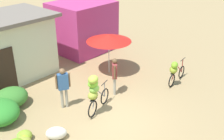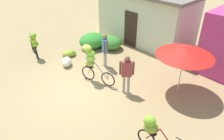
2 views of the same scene
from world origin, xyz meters
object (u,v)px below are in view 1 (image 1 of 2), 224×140
(shop_pink, at_px, (83,27))
(bicycle_center_loaded, at_px, (175,70))
(person_vendor, at_px, (115,73))
(banana_pile_on_ground, at_px, (24,137))
(market_umbrella, at_px, (109,38))
(person_bystander, at_px, (63,84))
(bicycle_near_pile, at_px, (95,90))
(produce_sack, at_px, (56,133))

(shop_pink, xyz_separation_m, bicycle_center_loaded, (-0.22, -6.32, -0.69))
(shop_pink, xyz_separation_m, person_vendor, (-2.65, -4.85, -0.39))
(banana_pile_on_ground, bearing_deg, shop_pink, 33.81)
(market_umbrella, bearing_deg, person_bystander, -166.56)
(person_vendor, bearing_deg, shop_pink, 61.36)
(market_umbrella, bearing_deg, person_vendor, -130.83)
(bicycle_near_pile, height_order, produce_sack, bicycle_near_pile)
(person_bystander, bearing_deg, shop_pink, 40.58)
(bicycle_center_loaded, distance_m, produce_sack, 6.05)
(shop_pink, xyz_separation_m, person_bystander, (-4.75, -4.07, -0.36))
(banana_pile_on_ground, relative_size, person_bystander, 0.51)
(banana_pile_on_ground, distance_m, produce_sack, 1.06)
(bicycle_center_loaded, distance_m, person_vendor, 2.85)
(shop_pink, relative_size, banana_pile_on_ground, 3.69)
(bicycle_near_pile, height_order, banana_pile_on_ground, bicycle_near_pile)
(shop_pink, bearing_deg, bicycle_center_loaded, -91.97)
(produce_sack, xyz_separation_m, person_vendor, (3.52, 0.51, 0.80))
(market_umbrella, relative_size, person_vendor, 1.30)
(bicycle_center_loaded, distance_m, banana_pile_on_ground, 6.97)
(bicycle_center_loaded, height_order, produce_sack, bicycle_center_loaded)
(bicycle_near_pile, bearing_deg, bicycle_center_loaded, -14.23)
(bicycle_near_pile, height_order, person_vendor, bicycle_near_pile)
(market_umbrella, relative_size, bicycle_center_loaded, 1.29)
(market_umbrella, xyz_separation_m, bicycle_near_pile, (-3.01, -2.06, -0.79))
(person_vendor, bearing_deg, person_bystander, 159.69)
(shop_pink, xyz_separation_m, market_umbrella, (-1.25, -3.23, 0.40))
(market_umbrella, height_order, bicycle_near_pile, market_umbrella)
(bicycle_near_pile, relative_size, banana_pile_on_ground, 1.97)
(shop_pink, bearing_deg, person_vendor, -118.64)
(market_umbrella, distance_m, produce_sack, 5.59)
(banana_pile_on_ground, relative_size, produce_sack, 1.24)
(bicycle_center_loaded, bearing_deg, shop_pink, 88.03)
(banana_pile_on_ground, distance_m, person_bystander, 2.46)
(banana_pile_on_ground, xyz_separation_m, person_bystander, (2.21, 0.59, 0.90))
(bicycle_center_loaded, relative_size, banana_pile_on_ground, 1.94)
(market_umbrella, distance_m, person_vendor, 2.28)
(shop_pink, relative_size, bicycle_center_loaded, 1.90)
(shop_pink, distance_m, bicycle_near_pile, 6.81)
(produce_sack, relative_size, person_vendor, 0.42)
(bicycle_near_pile, bearing_deg, person_vendor, 15.24)
(shop_pink, height_order, banana_pile_on_ground, shop_pink)
(shop_pink, distance_m, produce_sack, 8.26)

